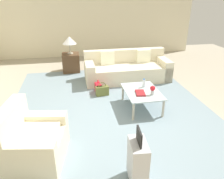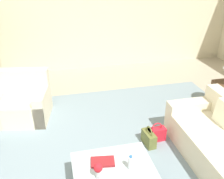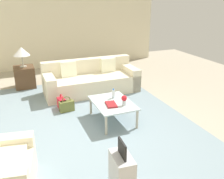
{
  "view_description": "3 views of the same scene",
  "coord_description": "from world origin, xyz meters",
  "px_view_note": "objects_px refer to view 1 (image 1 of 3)",
  "views": [
    {
      "loc": [
        -3.74,
        0.95,
        2.41
      ],
      "look_at": [
        -0.11,
        0.27,
        0.74
      ],
      "focal_mm": 35.0,
      "sensor_mm": 36.0,
      "label": 1
    },
    {
      "loc": [
        -0.17,
        -2.86,
        2.72
      ],
      "look_at": [
        0.61,
        0.45,
        1.02
      ],
      "focal_mm": 40.0,
      "sensor_mm": 36.0,
      "label": 2
    },
    {
      "loc": [
        -3.84,
        1.24,
        2.42
      ],
      "look_at": [
        0.31,
        -0.45,
        0.73
      ],
      "focal_mm": 40.0,
      "sensor_mm": 36.0,
      "label": 3
    }
  ],
  "objects_px": {
    "coffee_table": "(142,93)",
    "coffee_table_book": "(140,93)",
    "handbag_olive": "(102,91)",
    "table_lamp": "(69,40)",
    "suitcase_silver": "(138,161)",
    "armchair": "(31,143)",
    "handbag_black": "(149,92)",
    "flower_vase": "(153,89)",
    "couch": "(126,70)",
    "side_table": "(71,62)",
    "water_bottle": "(144,83)",
    "handbag_red": "(98,88)"
  },
  "relations": [
    {
      "from": "suitcase_silver",
      "to": "handbag_black",
      "type": "distance_m",
      "value": 2.71
    },
    {
      "from": "handbag_red",
      "to": "handbag_black",
      "type": "bearing_deg",
      "value": -111.66
    },
    {
      "from": "suitcase_silver",
      "to": "handbag_black",
      "type": "relative_size",
      "value": 2.37
    },
    {
      "from": "handbag_black",
      "to": "flower_vase",
      "type": "bearing_deg",
      "value": 164.38
    },
    {
      "from": "coffee_table",
      "to": "coffee_table_book",
      "type": "xyz_separation_m",
      "value": [
        -0.12,
        0.08,
        0.06
      ]
    },
    {
      "from": "handbag_olive",
      "to": "handbag_black",
      "type": "bearing_deg",
      "value": -105.58
    },
    {
      "from": "coffee_table_book",
      "to": "suitcase_silver",
      "type": "bearing_deg",
      "value": 170.15
    },
    {
      "from": "side_table",
      "to": "handbag_red",
      "type": "xyz_separation_m",
      "value": [
        -1.84,
        -0.65,
        -0.16
      ]
    },
    {
      "from": "couch",
      "to": "table_lamp",
      "type": "distance_m",
      "value": 2.02
    },
    {
      "from": "couch",
      "to": "handbag_black",
      "type": "relative_size",
      "value": 6.79
    },
    {
      "from": "armchair",
      "to": "handbag_olive",
      "type": "xyz_separation_m",
      "value": [
        2.09,
        -1.4,
        -0.18
      ]
    },
    {
      "from": "side_table",
      "to": "handbag_black",
      "type": "distance_m",
      "value": 2.96
    },
    {
      "from": "water_bottle",
      "to": "handbag_olive",
      "type": "height_order",
      "value": "water_bottle"
    },
    {
      "from": "coffee_table_book",
      "to": "handbag_olive",
      "type": "xyz_separation_m",
      "value": [
        0.92,
        0.69,
        -0.3
      ]
    },
    {
      "from": "coffee_table",
      "to": "coffee_table_book",
      "type": "height_order",
      "value": "coffee_table_book"
    },
    {
      "from": "couch",
      "to": "side_table",
      "type": "height_order",
      "value": "couch"
    },
    {
      "from": "flower_vase",
      "to": "side_table",
      "type": "height_order",
      "value": "flower_vase"
    },
    {
      "from": "water_bottle",
      "to": "handbag_black",
      "type": "relative_size",
      "value": 0.57
    },
    {
      "from": "water_bottle",
      "to": "table_lamp",
      "type": "bearing_deg",
      "value": 31.61
    },
    {
      "from": "coffee_table_book",
      "to": "handbag_black",
      "type": "height_order",
      "value": "coffee_table_book"
    },
    {
      "from": "couch",
      "to": "coffee_table_book",
      "type": "xyz_separation_m",
      "value": [
        -1.92,
        0.18,
        0.14
      ]
    },
    {
      "from": "armchair",
      "to": "handbag_olive",
      "type": "height_order",
      "value": "armchair"
    },
    {
      "from": "coffee_table",
      "to": "table_lamp",
      "type": "bearing_deg",
      "value": 28.18
    },
    {
      "from": "couch",
      "to": "side_table",
      "type": "distance_m",
      "value": 1.89
    },
    {
      "from": "coffee_table",
      "to": "flower_vase",
      "type": "height_order",
      "value": "flower_vase"
    },
    {
      "from": "water_bottle",
      "to": "couch",
      "type": "bearing_deg",
      "value": -0.0
    },
    {
      "from": "armchair",
      "to": "suitcase_silver",
      "type": "height_order",
      "value": "armchair"
    },
    {
      "from": "coffee_table",
      "to": "water_bottle",
      "type": "xyz_separation_m",
      "value": [
        0.2,
        -0.1,
        0.14
      ]
    },
    {
      "from": "armchair",
      "to": "flower_vase",
      "type": "relative_size",
      "value": 5.41
    },
    {
      "from": "handbag_black",
      "to": "handbag_red",
      "type": "distance_m",
      "value": 1.29
    },
    {
      "from": "handbag_black",
      "to": "suitcase_silver",
      "type": "bearing_deg",
      "value": 157.16
    },
    {
      "from": "couch",
      "to": "armchair",
      "type": "height_order",
      "value": "armchair"
    },
    {
      "from": "flower_vase",
      "to": "suitcase_silver",
      "type": "xyz_separation_m",
      "value": [
        -1.78,
        0.85,
        -0.18
      ]
    },
    {
      "from": "coffee_table_book",
      "to": "table_lamp",
      "type": "bearing_deg",
      "value": 34.33
    },
    {
      "from": "table_lamp",
      "to": "suitcase_silver",
      "type": "bearing_deg",
      "value": -170.54
    },
    {
      "from": "table_lamp",
      "to": "coffee_table_book",
      "type": "bearing_deg",
      "value": -154.07
    },
    {
      "from": "coffee_table_book",
      "to": "suitcase_silver",
      "type": "relative_size",
      "value": 0.36
    },
    {
      "from": "flower_vase",
      "to": "handbag_black",
      "type": "relative_size",
      "value": 0.57
    },
    {
      "from": "table_lamp",
      "to": "suitcase_silver",
      "type": "xyz_separation_m",
      "value": [
        -4.8,
        -0.8,
        -0.65
      ]
    },
    {
      "from": "armchair",
      "to": "handbag_black",
      "type": "xyz_separation_m",
      "value": [
        1.77,
        -2.52,
        -0.18
      ]
    },
    {
      "from": "coffee_table",
      "to": "suitcase_silver",
      "type": "bearing_deg",
      "value": 160.71
    },
    {
      "from": "couch",
      "to": "suitcase_silver",
      "type": "height_order",
      "value": "suitcase_silver"
    },
    {
      "from": "armchair",
      "to": "handbag_black",
      "type": "relative_size",
      "value": 3.1
    },
    {
      "from": "suitcase_silver",
      "to": "handbag_red",
      "type": "xyz_separation_m",
      "value": [
        2.96,
        0.15,
        -0.23
      ]
    },
    {
      "from": "table_lamp",
      "to": "handbag_olive",
      "type": "distance_m",
      "value": 2.3
    },
    {
      "from": "coffee_table",
      "to": "coffee_table_book",
      "type": "bearing_deg",
      "value": 146.31
    },
    {
      "from": "armchair",
      "to": "handbag_black",
      "type": "height_order",
      "value": "armchair"
    },
    {
      "from": "handbag_olive",
      "to": "handbag_black",
      "type": "relative_size",
      "value": 1.0
    },
    {
      "from": "water_bottle",
      "to": "handbag_olive",
      "type": "xyz_separation_m",
      "value": [
        0.6,
        0.87,
        -0.38
      ]
    },
    {
      "from": "water_bottle",
      "to": "suitcase_silver",
      "type": "relative_size",
      "value": 0.24
    }
  ]
}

